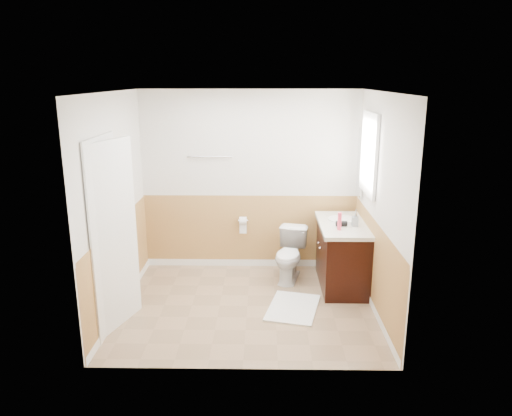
{
  "coord_description": "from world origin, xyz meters",
  "views": [
    {
      "loc": [
        0.19,
        -5.31,
        2.66
      ],
      "look_at": [
        0.1,
        0.25,
        1.15
      ],
      "focal_mm": 34.09,
      "sensor_mm": 36.0,
      "label": 1
    }
  ],
  "objects_px": {
    "toilet": "(290,255)",
    "bath_mat": "(293,308)",
    "lotion_bottle": "(340,221)",
    "soap_dispenser": "(355,219)",
    "vanity_cabinet": "(342,256)"
  },
  "relations": [
    {
      "from": "bath_mat",
      "to": "soap_dispenser",
      "type": "bearing_deg",
      "value": 36.07
    },
    {
      "from": "toilet",
      "to": "soap_dispenser",
      "type": "xyz_separation_m",
      "value": [
        0.79,
        -0.3,
        0.59
      ]
    },
    {
      "from": "toilet",
      "to": "lotion_bottle",
      "type": "height_order",
      "value": "lotion_bottle"
    },
    {
      "from": "toilet",
      "to": "vanity_cabinet",
      "type": "xyz_separation_m",
      "value": [
        0.67,
        -0.19,
        0.06
      ]
    },
    {
      "from": "toilet",
      "to": "lotion_bottle",
      "type": "relative_size",
      "value": 3.12
    },
    {
      "from": "vanity_cabinet",
      "to": "soap_dispenser",
      "type": "xyz_separation_m",
      "value": [
        0.12,
        -0.11,
        0.54
      ]
    },
    {
      "from": "toilet",
      "to": "soap_dispenser",
      "type": "height_order",
      "value": "soap_dispenser"
    },
    {
      "from": "soap_dispenser",
      "to": "lotion_bottle",
      "type": "bearing_deg",
      "value": -142.69
    },
    {
      "from": "bath_mat",
      "to": "toilet",
      "type": "bearing_deg",
      "value": 90.0
    },
    {
      "from": "soap_dispenser",
      "to": "vanity_cabinet",
      "type": "bearing_deg",
      "value": 137.02
    },
    {
      "from": "toilet",
      "to": "bath_mat",
      "type": "bearing_deg",
      "value": -76.56
    },
    {
      "from": "toilet",
      "to": "vanity_cabinet",
      "type": "distance_m",
      "value": 0.7
    },
    {
      "from": "bath_mat",
      "to": "lotion_bottle",
      "type": "relative_size",
      "value": 3.64
    },
    {
      "from": "bath_mat",
      "to": "vanity_cabinet",
      "type": "height_order",
      "value": "vanity_cabinet"
    },
    {
      "from": "toilet",
      "to": "soap_dispenser",
      "type": "relative_size",
      "value": 3.96
    }
  ]
}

